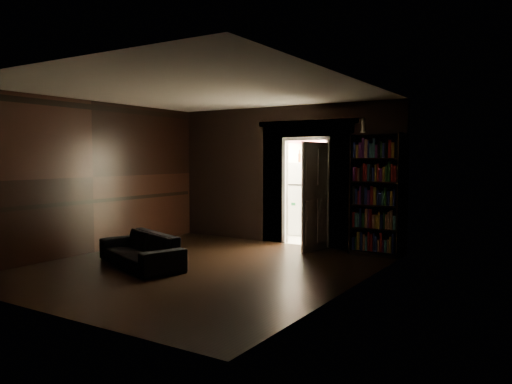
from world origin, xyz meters
The scene contains 9 objects.
ground centered at (0.00, 0.00, 0.00)m, with size 5.50×5.50×0.00m, color black.
room_walls centered at (-0.01, 1.07, 1.68)m, with size 5.02×5.61×2.84m.
kitchen_alcove centered at (0.50, 3.87, 1.21)m, with size 2.20×1.80×2.60m.
sofa centered at (-0.90, -0.40, 0.35)m, with size 1.83×0.79×0.70m, color black.
bookshelf centered at (2.00, 2.55, 1.10)m, with size 0.90×0.32×2.20m, color black.
refrigerator centered at (-0.10, 4.03, 0.82)m, with size 0.74×0.68×1.65m, color white.
door centered at (0.92, 2.31, 1.02)m, with size 0.85×0.05×2.05m, color white.
figurine centered at (1.75, 2.53, 2.34)m, with size 0.09×0.09×0.27m, color white.
bottles centered at (-0.04, 3.96, 1.79)m, with size 0.70×0.09×0.28m, color black.
Camera 1 is at (4.93, -6.18, 1.77)m, focal length 35.00 mm.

